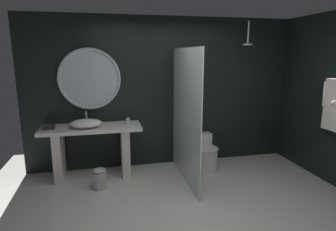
{
  "coord_description": "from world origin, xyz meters",
  "views": [
    {
      "loc": [
        -1.03,
        -2.97,
        1.96
      ],
      "look_at": [
        -0.19,
        0.82,
        1.12
      ],
      "focal_mm": 30.16,
      "sensor_mm": 36.0,
      "label": 1
    }
  ],
  "objects_px": {
    "vessel_sink": "(86,123)",
    "round_wall_mirror": "(90,79)",
    "tissue_box": "(49,127)",
    "tumbler_cup": "(128,121)",
    "rain_shower_head": "(248,41)",
    "toilet": "(204,154)",
    "waste_bin": "(100,178)"
  },
  "relations": [
    {
      "from": "round_wall_mirror",
      "to": "toilet",
      "type": "height_order",
      "value": "round_wall_mirror"
    },
    {
      "from": "round_wall_mirror",
      "to": "waste_bin",
      "type": "bearing_deg",
      "value": -82.61
    },
    {
      "from": "rain_shower_head",
      "to": "tumbler_cup",
      "type": "bearing_deg",
      "value": 176.36
    },
    {
      "from": "toilet",
      "to": "rain_shower_head",
      "type": "bearing_deg",
      "value": -1.77
    },
    {
      "from": "tumbler_cup",
      "to": "rain_shower_head",
      "type": "bearing_deg",
      "value": -3.64
    },
    {
      "from": "round_wall_mirror",
      "to": "waste_bin",
      "type": "distance_m",
      "value": 1.61
    },
    {
      "from": "waste_bin",
      "to": "toilet",
      "type": "bearing_deg",
      "value": 12.91
    },
    {
      "from": "rain_shower_head",
      "to": "waste_bin",
      "type": "xyz_separation_m",
      "value": [
        -2.48,
        -0.39,
        -2.02
      ]
    },
    {
      "from": "tumbler_cup",
      "to": "round_wall_mirror",
      "type": "relative_size",
      "value": 0.1
    },
    {
      "from": "vessel_sink",
      "to": "tumbler_cup",
      "type": "bearing_deg",
      "value": 5.04
    },
    {
      "from": "rain_shower_head",
      "to": "waste_bin",
      "type": "relative_size",
      "value": 1.21
    },
    {
      "from": "rain_shower_head",
      "to": "toilet",
      "type": "distance_m",
      "value": 2.04
    },
    {
      "from": "vessel_sink",
      "to": "rain_shower_head",
      "type": "height_order",
      "value": "rain_shower_head"
    },
    {
      "from": "vessel_sink",
      "to": "waste_bin",
      "type": "relative_size",
      "value": 1.54
    },
    {
      "from": "vessel_sink",
      "to": "round_wall_mirror",
      "type": "bearing_deg",
      "value": 75.97
    },
    {
      "from": "rain_shower_head",
      "to": "toilet",
      "type": "relative_size",
      "value": 0.63
    },
    {
      "from": "tumbler_cup",
      "to": "tissue_box",
      "type": "height_order",
      "value": "tumbler_cup"
    },
    {
      "from": "toilet",
      "to": "waste_bin",
      "type": "distance_m",
      "value": 1.83
    },
    {
      "from": "vessel_sink",
      "to": "toilet",
      "type": "bearing_deg",
      "value": -1.39
    },
    {
      "from": "vessel_sink",
      "to": "tissue_box",
      "type": "height_order",
      "value": "vessel_sink"
    },
    {
      "from": "tissue_box",
      "to": "round_wall_mirror",
      "type": "relative_size",
      "value": 0.16
    },
    {
      "from": "tissue_box",
      "to": "toilet",
      "type": "bearing_deg",
      "value": -1.31
    },
    {
      "from": "round_wall_mirror",
      "to": "rain_shower_head",
      "type": "relative_size",
      "value": 2.6
    },
    {
      "from": "waste_bin",
      "to": "vessel_sink",
      "type": "bearing_deg",
      "value": 111.08
    },
    {
      "from": "vessel_sink",
      "to": "tissue_box",
      "type": "distance_m",
      "value": 0.55
    },
    {
      "from": "vessel_sink",
      "to": "rain_shower_head",
      "type": "bearing_deg",
      "value": -1.49
    },
    {
      "from": "tumbler_cup",
      "to": "round_wall_mirror",
      "type": "bearing_deg",
      "value": 156.78
    },
    {
      "from": "waste_bin",
      "to": "tumbler_cup",
      "type": "bearing_deg",
      "value": 46.86
    },
    {
      "from": "vessel_sink",
      "to": "tumbler_cup",
      "type": "xyz_separation_m",
      "value": [
        0.66,
        0.06,
        -0.01
      ]
    },
    {
      "from": "tumbler_cup",
      "to": "rain_shower_head",
      "type": "relative_size",
      "value": 0.27
    },
    {
      "from": "tissue_box",
      "to": "round_wall_mirror",
      "type": "xyz_separation_m",
      "value": [
        0.63,
        0.3,
        0.69
      ]
    },
    {
      "from": "tumbler_cup",
      "to": "rain_shower_head",
      "type": "xyz_separation_m",
      "value": [
        2.0,
        -0.13,
        1.29
      ]
    }
  ]
}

